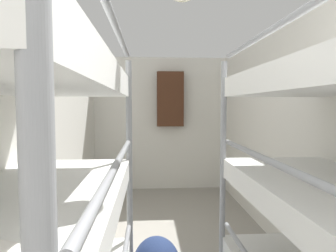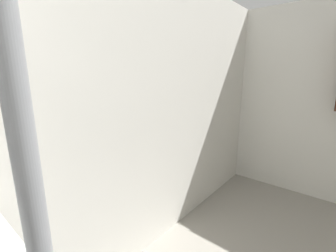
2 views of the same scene
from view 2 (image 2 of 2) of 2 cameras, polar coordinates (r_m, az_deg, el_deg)
wall_left at (r=1.31m, az=-32.00°, el=-4.17°), size 0.06×5.38×2.23m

